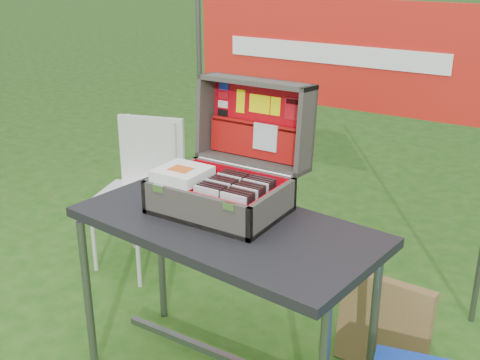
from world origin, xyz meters
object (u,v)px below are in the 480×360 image
Objects in this scene: suitcase at (227,150)px; cardboard_box at (384,326)px; table at (226,305)px; chair at (133,198)px.

cardboard_box is (0.62, 0.32, -0.81)m from suitcase.
suitcase reaches higher than cardboard_box.
table is 0.66m from suitcase.
chair is at bearing 177.93° from cardboard_box.
chair reaches higher than cardboard_box.
table is 2.84× the size of cardboard_box.
suitcase is 1.07m from cardboard_box.
table is 1.19m from chair.
chair is 2.03× the size of cardboard_box.
suitcase is (-0.08, 0.13, 0.64)m from table.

